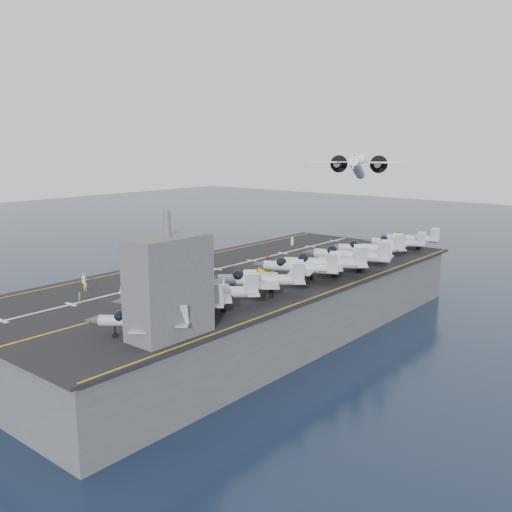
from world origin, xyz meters
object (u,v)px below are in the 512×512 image
Objects in this scene: fighter_jet_0 at (144,320)px; transport_plane at (357,168)px; island_superstructure at (169,275)px; tow_cart_a at (155,305)px.

transport_plane is (-22.03, 87.00, 14.14)m from fighter_jet_0.
island_superstructure is at bearing -74.24° from transport_plane.
island_superstructure reaches higher than tow_cart_a.
transport_plane reaches higher than fighter_jet_0.
tow_cart_a is at bearing 133.39° from fighter_jet_0.
island_superstructure is 7.07× the size of tow_cart_a.
island_superstructure is 6.10m from fighter_jet_0.
fighter_jet_0 reaches higher than tow_cart_a.
fighter_jet_0 is 0.52× the size of transport_plane.
fighter_jet_0 is 90.86m from transport_plane.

